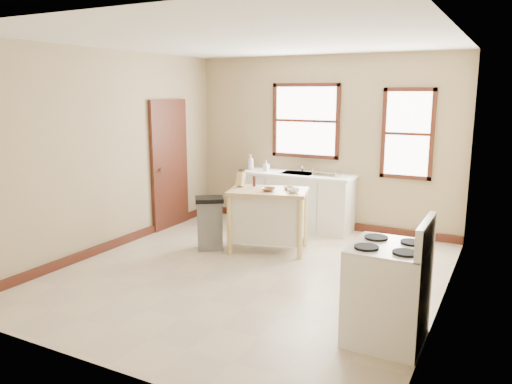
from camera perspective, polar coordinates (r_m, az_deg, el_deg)
floor at (r=6.34m, az=-0.64°, el=-9.12°), size 5.00×5.00×0.00m
ceiling at (r=5.97m, az=-0.71°, el=16.94°), size 5.00×5.00×0.00m
wall_back at (r=8.27m, az=7.63°, el=5.59°), size 4.50×0.04×2.80m
wall_left at (r=7.33m, az=-16.39°, el=4.49°), size 0.04×5.00×2.80m
wall_right at (r=5.32m, az=21.18°, el=1.70°), size 0.04×5.00×2.80m
window_main at (r=8.33m, az=5.69°, el=8.10°), size 1.17×0.06×1.22m
window_side at (r=7.87m, az=16.94°, el=6.37°), size 0.77×0.06×1.37m
door_left at (r=8.33m, az=-9.85°, el=3.14°), size 0.06×0.90×2.10m
baseboard_back at (r=8.48m, az=7.32°, el=-3.47°), size 4.50×0.04×0.12m
baseboard_left at (r=7.58m, az=-15.65°, el=-5.62°), size 0.04×5.00×0.12m
sink_counter at (r=8.25m, az=4.79°, el=-0.98°), size 1.86×0.62×0.92m
faucet at (r=8.31m, az=5.34°, el=3.10°), size 0.03×0.03×0.22m
soap_bottle_a at (r=8.46m, az=-0.60°, el=3.43°), size 0.13×0.13×0.26m
soap_bottle_b at (r=8.32m, az=1.19°, el=3.01°), size 0.09×0.10×0.18m
dish_rack at (r=7.92m, az=8.10°, el=2.18°), size 0.42×0.34×0.10m
kitchen_island at (r=7.05m, az=1.40°, el=-3.25°), size 1.22×0.96×0.88m
knife_block at (r=7.16m, az=-1.76°, el=1.40°), size 0.10×0.10×0.20m
pepper_grinder at (r=7.19m, az=-0.21°, el=1.25°), size 0.06×0.06×0.15m
bowl_a at (r=6.85m, az=1.42°, el=0.29°), size 0.21×0.21×0.05m
bowl_b at (r=6.96m, az=3.80°, el=0.41°), size 0.21×0.21×0.04m
bowl_c at (r=6.77m, az=4.29°, el=0.16°), size 0.19×0.19×0.05m
trash_bin at (r=7.16m, az=-5.32°, el=-3.58°), size 0.51×0.49×0.76m
gas_stove at (r=4.68m, az=14.85°, el=-9.60°), size 0.72×0.73×1.16m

